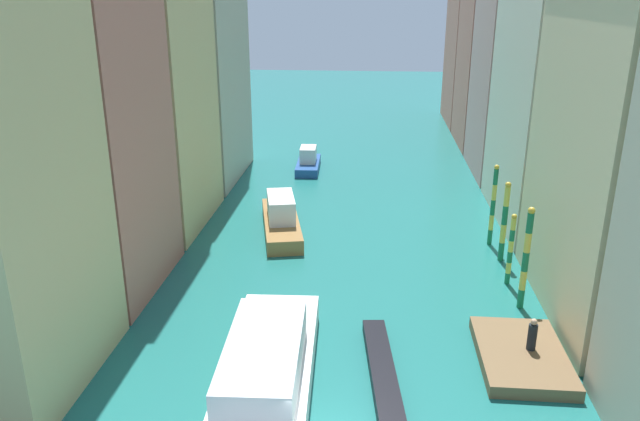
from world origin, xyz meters
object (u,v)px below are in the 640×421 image
vaporetto_white (264,380)px  mooring_pole_0 (526,258)px  mooring_pole_1 (511,249)px  mooring_pole_2 (504,221)px  mooring_pole_3 (493,205)px  motorboat_0 (281,219)px  waterfront_dock (521,356)px  person_on_dock (532,335)px  motorboat_1 (308,162)px  gondola_black (388,400)px

vaporetto_white → mooring_pole_0: bearing=37.1°
mooring_pole_1 → mooring_pole_2: bearing=85.9°
mooring_pole_1 → mooring_pole_3: 5.19m
vaporetto_white → motorboat_0: 16.89m
mooring_pole_0 → motorboat_0: size_ratio=0.62×
mooring_pole_0 → motorboat_0: (-12.60, 8.67, -1.71)m
waterfront_dock → person_on_dock: size_ratio=3.78×
mooring_pole_0 → motorboat_1: bearing=118.6°
motorboat_0 → waterfront_dock: bearing=-48.6°
waterfront_dock → mooring_pole_1: mooring_pole_1 is taller
waterfront_dock → gondola_black: gondola_black is taller
mooring_pole_1 → motorboat_1: size_ratio=0.69×
waterfront_dock → motorboat_1: 29.65m
mooring_pole_2 → mooring_pole_3: bearing=95.5°
vaporetto_white → gondola_black: vaporetto_white is taller
motorboat_0 → mooring_pole_1: bearing=-26.2°
vaporetto_white → motorboat_1: (-1.69, 30.87, -0.33)m
mooring_pole_2 → mooring_pole_3: mooring_pole_3 is taller
person_on_dock → mooring_pole_3: mooring_pole_3 is taller
waterfront_dock → mooring_pole_2: 10.26m
mooring_pole_0 → mooring_pole_2: (0.10, 5.42, -0.24)m
waterfront_dock → mooring_pole_0: (0.94, 4.58, 2.29)m
mooring_pole_3 → mooring_pole_2: bearing=-84.5°
mooring_pole_0 → vaporetto_white: mooring_pole_0 is taller
waterfront_dock → mooring_pole_0: 5.20m
person_on_dock → mooring_pole_2: size_ratio=0.30×
waterfront_dock → gondola_black: (-5.39, -3.35, 0.01)m
waterfront_dock → motorboat_0: (-11.66, 13.25, 0.58)m
mooring_pole_2 → vaporetto_white: bearing=-128.6°
mooring_pole_0 → motorboat_0: bearing=145.5°
waterfront_dock → gondola_black: size_ratio=0.49×
person_on_dock → mooring_pole_1: bearing=86.1°
mooring_pole_0 → mooring_pole_3: (-0.12, 7.68, -0.09)m
waterfront_dock → mooring_pole_3: bearing=86.2°
mooring_pole_0 → motorboat_1: 25.99m
person_on_dock → gondola_black: (-5.74, -3.45, -0.88)m
motorboat_1 → gondola_black: bearing=-78.8°
mooring_pole_0 → gondola_black: mooring_pole_0 is taller
person_on_dock → mooring_pole_1: size_ratio=0.36×
mooring_pole_2 → mooring_pole_3: 2.28m
mooring_pole_2 → motorboat_0: bearing=165.7°
waterfront_dock → vaporetto_white: bearing=-160.1°
mooring_pole_2 → vaporetto_white: (-10.82, -13.54, -1.32)m
motorboat_0 → motorboat_1: (0.19, 14.09, -0.17)m
mooring_pole_0 → mooring_pole_2: bearing=89.0°
mooring_pole_1 → vaporetto_white: size_ratio=0.30×
motorboat_1 → mooring_pole_3: bearing=-50.8°
person_on_dock → gondola_black: size_ratio=0.13×
mooring_pole_0 → mooring_pole_2: 5.43m
vaporetto_white → motorboat_0: vaporetto_white is taller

